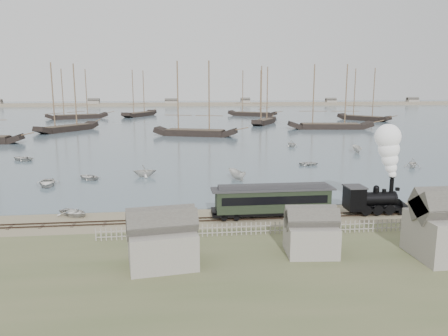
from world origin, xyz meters
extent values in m
plane|color=gray|center=(0.00, 0.00, 0.00)|extent=(600.00, 600.00, 0.00)
cube|color=#475B66|center=(0.00, 170.00, 0.03)|extent=(600.00, 336.00, 0.06)
cube|color=#32241B|center=(0.00, -2.50, 0.10)|extent=(120.00, 0.08, 0.12)
cube|color=#32241B|center=(0.00, -1.50, 0.10)|extent=(120.00, 0.08, 0.12)
cube|color=#3A2F25|center=(0.00, -2.00, 0.03)|extent=(120.00, 1.80, 0.06)
cube|color=gray|center=(0.00, 250.00, 0.00)|extent=(500.00, 20.00, 1.80)
cube|color=black|center=(12.50, -2.00, 0.71)|extent=(6.74, 1.98, 0.25)
cylinder|color=black|center=(12.10, -2.00, 1.70)|extent=(4.17, 1.49, 1.49)
cube|color=black|center=(9.92, -2.00, 1.90)|extent=(1.79, 2.18, 2.28)
cube|color=#323234|center=(9.92, -2.00, 3.09)|extent=(1.98, 2.38, 0.12)
cylinder|color=black|center=(13.99, -2.00, 3.04)|extent=(0.44, 0.44, 1.59)
sphere|color=black|center=(12.30, -2.00, 2.86)|extent=(0.63, 0.63, 0.63)
cone|color=black|center=(15.67, -2.00, 0.61)|extent=(1.39, 1.98, 1.98)
cube|color=black|center=(14.68, -2.00, 2.69)|extent=(0.35, 0.35, 0.35)
cube|color=black|center=(1.10, -2.00, 0.66)|extent=(12.72, 2.09, 0.32)
cube|color=black|center=(1.10, -2.00, 1.93)|extent=(11.81, 2.27, 2.27)
cube|color=black|center=(1.10, -3.15, 2.16)|extent=(10.90, 0.06, 0.82)
cube|color=black|center=(1.10, -0.85, 2.16)|extent=(10.90, 0.06, 0.82)
cube|color=#323234|center=(1.10, -2.00, 3.11)|extent=(12.72, 2.45, 0.16)
cube|color=#323234|center=(1.10, -2.00, 3.39)|extent=(11.36, 1.09, 0.41)
imported|color=beige|center=(-19.64, 1.13, 0.36)|extent=(4.13, 4.32, 0.73)
imported|color=beige|center=(-26.26, 15.58, 0.51)|extent=(4.80, 3.78, 0.90)
imported|color=beige|center=(-13.40, 20.37, 0.96)|extent=(3.10, 3.55, 1.80)
imported|color=beige|center=(0.04, 16.49, 0.81)|extent=(4.14, 2.87, 1.50)
imported|color=beige|center=(14.00, 26.47, 0.40)|extent=(2.61, 3.47, 0.68)
imported|color=beige|center=(30.42, 22.28, 0.86)|extent=(3.87, 3.67, 1.60)
imported|color=beige|center=(28.02, 39.20, 0.80)|extent=(4.01, 1.98, 1.48)
imported|color=beige|center=(-36.52, 37.34, 0.50)|extent=(4.81, 5.23, 0.89)
imported|color=beige|center=(17.17, 49.05, 0.85)|extent=(3.75, 3.53, 1.57)
imported|color=beige|center=(-21.51, 19.38, 0.43)|extent=(4.29, 4.41, 0.75)
camera|label=1|loc=(-8.98, -44.85, 13.64)|focal=35.00mm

